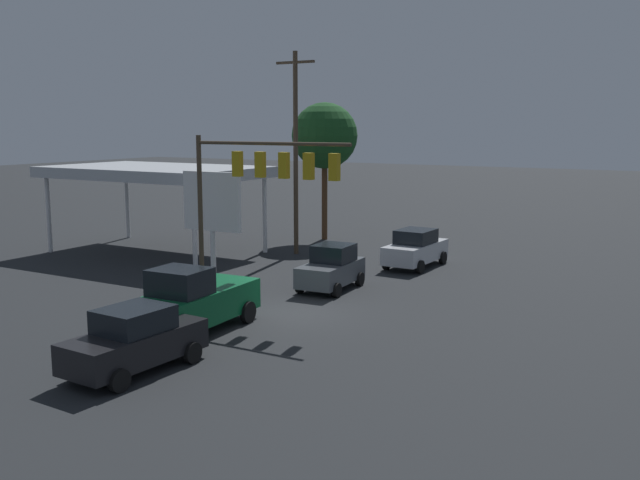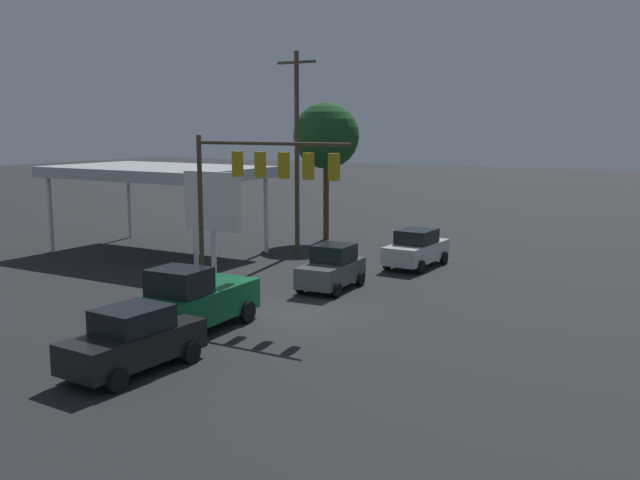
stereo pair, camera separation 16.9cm
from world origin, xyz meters
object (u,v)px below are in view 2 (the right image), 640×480
Objects in this scene: traffic_signal_assembly at (260,177)px; sedan_far at (416,249)px; utility_pole at (297,149)px; hatchback_crossing at (332,268)px; pickup_parked at (194,301)px; sedan_waiting at (133,340)px; price_sign at (213,205)px; street_tree at (326,136)px.

traffic_signal_assembly is 11.63m from sedan_far.
hatchback_crossing is (-6.03, 6.68, -4.92)m from utility_pole.
pickup_parked is (-0.02, 4.14, -4.09)m from traffic_signal_assembly.
utility_pole is at bearing -141.55° from hatchback_crossing.
traffic_signal_assembly is at bearing -169.19° from sedan_waiting.
sedan_far and sedan_waiting have the same top height.
sedan_waiting is (-0.22, 12.20, 0.00)m from hatchback_crossing.
traffic_signal_assembly is 1.83× the size of hatchback_crossing.
pickup_parked is 1.18× the size of sedan_waiting.
traffic_signal_assembly is 1.59× the size of sedan_waiting.
price_sign is 5.99m from hatchback_crossing.
pickup_parked is at bearing 123.34° from price_sign.
sedan_waiting is (-5.11, 10.06, -2.73)m from price_sign.
pickup_parked is at bearing -6.35° from sedan_far.
hatchback_crossing is 0.74× the size of pickup_parked.
traffic_signal_assembly is at bearing -9.63° from sedan_far.
street_tree is (8.44, -5.36, 5.55)m from sedan_far.
sedan_far is (-6.14, -8.70, -2.73)m from price_sign.
traffic_signal_assembly reaches higher than pickup_parked.
hatchback_crossing is (1.25, 6.56, -0.00)m from sedan_far.
sedan_far is at bearing 165.56° from hatchback_crossing.
pickup_parked is at bearing 107.36° from street_tree.
sedan_waiting is at bearing 116.92° from price_sign.
sedan_waiting is (-1.13, 4.01, -0.16)m from pickup_parked.
sedan_waiting is (1.03, 18.76, 0.00)m from sedan_far.
price_sign is at bearing -70.01° from hatchback_crossing.
traffic_signal_assembly is at bearing 115.44° from utility_pole.
pickup_parked is at bearing -161.51° from sedan_waiting.
sedan_waiting is 25.84m from street_tree.
utility_pole is 16.43m from pickup_parked.
street_tree is at bearing -120.45° from sedan_far.
utility_pole is at bearing -163.99° from pickup_parked.
sedan_far is (-2.18, -10.61, -4.25)m from traffic_signal_assembly.
traffic_signal_assembly reaches higher than hatchback_crossing.
hatchback_crossing is at bearing -176.17° from sedan_waiting.
traffic_signal_assembly is 1.35× the size of pickup_parked.
traffic_signal_assembly is 5.82m from pickup_parked.
hatchback_crossing is 8.24m from pickup_parked.
hatchback_crossing is at bearing 170.69° from pickup_parked.
traffic_signal_assembly reaches higher than sedan_waiting.
traffic_signal_assembly is 17.20m from street_tree.
sedan_waiting is at bearing 12.69° from pickup_parked.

